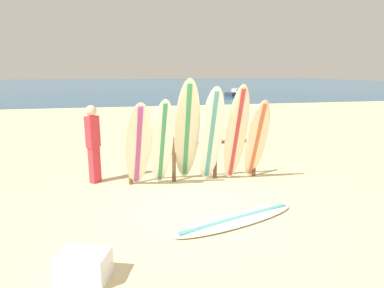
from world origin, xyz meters
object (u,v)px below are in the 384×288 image
at_px(surfboard_lying_on_sand, 236,220).
at_px(surfboard_leaning_center_left, 187,132).
at_px(surfboard_leaning_left, 162,143).
at_px(beachgoer_standing, 93,141).
at_px(surfboard_leaning_right, 257,140).
at_px(cooler_box, 84,266).
at_px(surfboard_leaning_center, 211,136).
at_px(surfboard_rack, 195,153).
at_px(small_boat_offshore, 237,93).
at_px(surfboard_leaning_far_left, 138,146).
at_px(surfboard_leaning_center_right, 236,135).

bearing_deg(surfboard_lying_on_sand, surfboard_leaning_center_left, 102.69).
xyz_separation_m(surfboard_leaning_left, surfboard_leaning_center_left, (0.56, 0.09, 0.20)).
bearing_deg(beachgoer_standing, surfboard_leaning_right, -10.08).
height_order(surfboard_leaning_center_left, surfboard_leaning_right, surfboard_leaning_center_left).
height_order(surfboard_leaning_left, cooler_box, surfboard_leaning_left).
bearing_deg(surfboard_leaning_center, surfboard_rack, 125.73).
bearing_deg(surfboard_leaning_center_left, surfboard_lying_on_sand, -77.31).
bearing_deg(small_boat_offshore, surfboard_leaning_center, -111.03).
height_order(surfboard_rack, surfboard_leaning_far_left, surfboard_leaning_far_left).
xyz_separation_m(surfboard_leaning_left, surfboard_leaning_center_right, (1.62, -0.07, 0.14)).
bearing_deg(surfboard_leaning_right, surfboard_lying_on_sand, -120.58).
bearing_deg(surfboard_rack, surfboard_leaning_center_right, -27.66).
bearing_deg(surfboard_lying_on_sand, surfboard_leaning_center, 88.16).
bearing_deg(surfboard_leaning_left, surfboard_lying_on_sand, -62.24).
relative_size(surfboard_rack, surfboard_leaning_center_right, 1.35).
distance_m(surfboard_rack, surfboard_leaning_center, 0.66).
bearing_deg(surfboard_rack, cooler_box, -122.29).
xyz_separation_m(surfboard_leaning_center_left, surfboard_leaning_center_right, (1.07, -0.16, -0.06)).
bearing_deg(surfboard_leaning_right, small_boat_offshore, 71.11).
bearing_deg(surfboard_leaning_center, beachgoer_standing, 164.74).
bearing_deg(surfboard_leaning_far_left, surfboard_leaning_center, 0.32).
xyz_separation_m(surfboard_rack, surfboard_lying_on_sand, (0.21, -2.28, -0.61)).
bearing_deg(cooler_box, surfboard_leaning_center_right, 64.02).
bearing_deg(surfboard_leaning_far_left, surfboard_leaning_center_left, 6.35).
distance_m(surfboard_leaning_center, surfboard_leaning_center_right, 0.56).
bearing_deg(beachgoer_standing, surfboard_leaning_center_right, -13.53).
height_order(surfboard_rack, surfboard_leaning_left, surfboard_leaning_left).
height_order(surfboard_leaning_center_left, surfboard_leaning_center_right, surfboard_leaning_center_left).
relative_size(surfboard_rack, beachgoer_standing, 1.73).
xyz_separation_m(surfboard_leaning_far_left, surfboard_lying_on_sand, (1.51, -1.89, -0.93)).
bearing_deg(surfboard_leaning_center_right, surfboard_leaning_right, 10.60).
bearing_deg(surfboard_lying_on_sand, surfboard_leaning_center_right, 71.53).
bearing_deg(surfboard_leaning_center_left, surfboard_leaning_far_left, -173.65).
distance_m(surfboard_rack, surfboard_lying_on_sand, 2.37).
relative_size(surfboard_leaning_center, cooler_box, 3.68).
bearing_deg(surfboard_lying_on_sand, surfboard_leaning_far_left, 128.71).
bearing_deg(surfboard_rack, surfboard_leaning_left, -155.16).
relative_size(surfboard_rack, surfboard_leaning_right, 1.59).
relative_size(surfboard_leaning_center, surfboard_leaning_center_right, 0.98).
bearing_deg(surfboard_leaning_center_left, surfboard_leaning_center, -12.04).
height_order(surfboard_leaning_center, surfboard_leaning_right, surfboard_leaning_center).
bearing_deg(surfboard_lying_on_sand, surfboard_leaning_left, 117.76).
xyz_separation_m(surfboard_leaning_right, small_boat_offshore, (8.66, 25.32, -0.70)).
distance_m(surfboard_leaning_left, small_boat_offshore, 27.57).
distance_m(surfboard_leaning_center_left, beachgoer_standing, 2.11).
xyz_separation_m(surfboard_leaning_center, surfboard_leaning_right, (1.09, 0.05, -0.15)).
bearing_deg(surfboard_leaning_center_right, surfboard_leaning_far_left, 178.83).
relative_size(surfboard_rack, surfboard_lying_on_sand, 1.24).
distance_m(surfboard_leaning_center_right, beachgoer_standing, 3.18).
distance_m(surfboard_leaning_right, cooler_box, 4.71).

